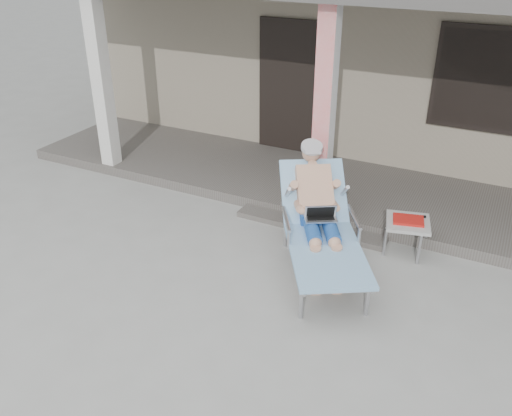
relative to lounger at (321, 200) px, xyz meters
The scene contains 6 objects.
ground 1.46m from the lounger, 107.52° to the right, with size 60.00×60.00×0.00m, color #9E9E99.
house 5.42m from the lounger, 93.90° to the left, with size 10.40×5.40×3.30m.
porch_deck 2.02m from the lounger, 101.18° to the left, with size 10.00×2.00×0.15m, color #605B56.
porch_step 1.10m from the lounger, 117.68° to the left, with size 2.00×0.30×0.07m, color #605B56.
lounger is the anchor object (origin of this frame).
side_table 1.19m from the lounger, 38.71° to the left, with size 0.61×0.61×0.45m.
Camera 1 is at (2.13, -3.93, 3.51)m, focal length 38.00 mm.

